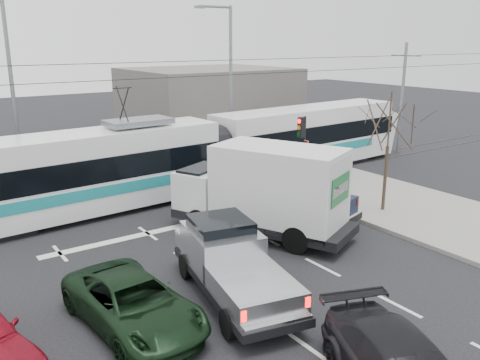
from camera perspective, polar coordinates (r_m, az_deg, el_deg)
ground at (r=15.93m, az=4.72°, el=-11.22°), size 120.00×120.00×0.00m
sidewalk_right at (r=22.32m, az=22.95°, el=-4.27°), size 6.00×60.00×0.15m
rails at (r=23.91m, az=-10.65°, el=-2.16°), size 60.00×1.60×0.03m
building_right at (r=41.08m, az=-3.59°, el=8.94°), size 12.00×10.00×5.00m
bare_tree at (r=21.71m, az=16.42°, el=5.96°), size 2.40×2.40×5.00m
traffic_signal at (r=23.80m, az=7.02°, el=4.69°), size 0.44×0.44×3.60m
street_lamp_near at (r=29.93m, az=-1.35°, el=11.57°), size 2.38×0.25×9.00m
street_lamp_far at (r=27.45m, az=-24.65°, el=9.85°), size 2.38×0.25×9.00m
catenary at (r=23.06m, az=-11.13°, el=7.04°), size 60.00×0.20×7.00m
tram at (r=25.03m, az=-3.15°, el=3.21°), size 25.51×4.11×5.19m
silver_pickup at (r=14.77m, az=-1.14°, el=-9.02°), size 3.03×5.91×2.05m
box_truck at (r=18.94m, az=2.75°, el=-1.25°), size 4.97×7.23×3.44m
navy_pickup at (r=20.75m, az=5.34°, el=-1.61°), size 3.24×5.46×2.17m
green_car at (r=13.58m, az=-11.91°, el=-13.38°), size 2.58×4.93×1.33m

